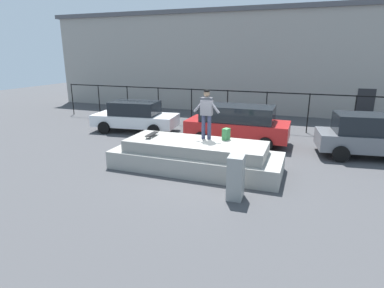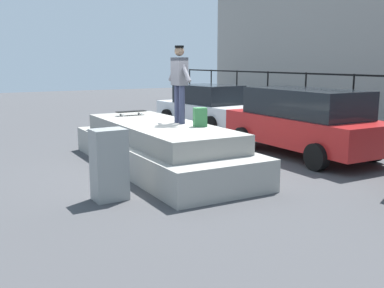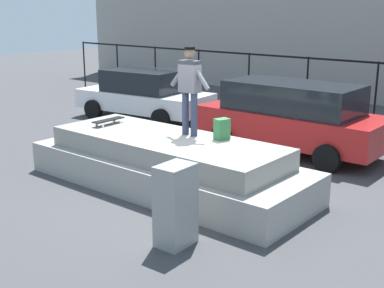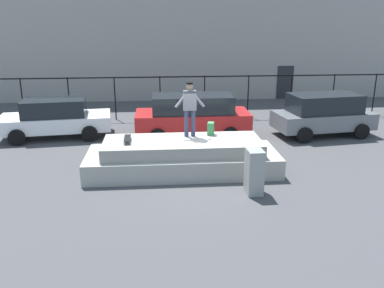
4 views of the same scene
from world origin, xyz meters
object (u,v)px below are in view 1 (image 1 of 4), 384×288
object	(u,v)px
skateboard	(152,134)
car_red_hatchback_mid	(237,123)
skateboarder	(207,111)
backpack	(226,134)
utility_box	(236,177)
car_white_sedan_near	(135,116)
car_grey_hatchback_far	(372,135)

from	to	relation	value
skateboard	car_red_hatchback_mid	bearing A→B (deg)	58.79
skateboarder	skateboard	bearing A→B (deg)	-168.32
backpack	skateboard	bearing A→B (deg)	117.32
utility_box	car_white_sedan_near	bearing A→B (deg)	135.47
skateboard	backpack	distance (m)	2.78
skateboarder	utility_box	size ratio (longest dim) A/B	1.37
skateboarder	backpack	size ratio (longest dim) A/B	4.25
skateboard	backpack	world-z (taller)	backpack
backpack	car_white_sedan_near	world-z (taller)	car_white_sedan_near
skateboarder	car_grey_hatchback_far	size ratio (longest dim) A/B	0.42
skateboard	car_grey_hatchback_far	bearing A→B (deg)	25.29
backpack	car_grey_hatchback_far	distance (m)	6.11
utility_box	skateboarder	bearing A→B (deg)	123.21
skateboard	skateboarder	bearing A→B (deg)	11.68
skateboarder	car_white_sedan_near	world-z (taller)	skateboarder
skateboard	car_grey_hatchback_far	world-z (taller)	car_grey_hatchback_far
car_white_sedan_near	car_grey_hatchback_far	bearing A→B (deg)	-3.42
car_white_sedan_near	car_grey_hatchback_far	distance (m)	11.23
car_red_hatchback_mid	car_white_sedan_near	bearing A→B (deg)	175.36
skateboarder	skateboard	world-z (taller)	skateboarder
car_red_hatchback_mid	utility_box	world-z (taller)	car_red_hatchback_mid
car_red_hatchback_mid	utility_box	xyz separation A→B (m)	(1.25, -5.83, -0.29)
skateboarder	car_white_sedan_near	size ratio (longest dim) A/B	0.38
car_grey_hatchback_far	utility_box	xyz separation A→B (m)	(-4.28, -5.62, -0.28)
car_white_sedan_near	car_red_hatchback_mid	world-z (taller)	car_red_hatchback_mid
skateboard	car_red_hatchback_mid	distance (m)	4.62
skateboard	backpack	size ratio (longest dim) A/B	1.95
skateboarder	backpack	xyz separation A→B (m)	(0.71, 0.14, -0.82)
backpack	car_red_hatchback_mid	xyz separation A→B (m)	(-0.32, 3.40, -0.33)
skateboarder	car_red_hatchback_mid	bearing A→B (deg)	83.75
car_red_hatchback_mid	skateboard	bearing A→B (deg)	-121.21
skateboard	utility_box	size ratio (longest dim) A/B	0.63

